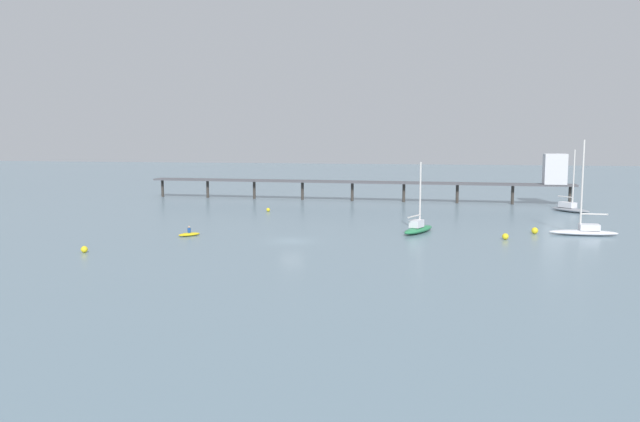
# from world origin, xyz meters

# --- Properties ---
(ground_plane) EXTENTS (400.00, 400.00, 0.00)m
(ground_plane) POSITION_xyz_m (0.00, 0.00, 0.00)
(ground_plane) COLOR slate
(pier) EXTENTS (74.59, 4.79, 8.49)m
(pier) POSITION_xyz_m (14.44, 44.43, 4.39)
(pier) COLOR #4C4C51
(pier) RESTS_ON ground_plane
(sailboat_white) EXTENTS (7.55, 2.14, 10.92)m
(sailboat_white) POSITION_xyz_m (31.99, 10.68, 0.63)
(sailboat_white) COLOR white
(sailboat_white) RESTS_ON ground_plane
(sailboat_gray) EXTENTS (5.86, 6.35, 9.36)m
(sailboat_gray) POSITION_xyz_m (34.63, 34.71, 0.64)
(sailboat_gray) COLOR gray
(sailboat_gray) RESTS_ON ground_plane
(sailboat_green) EXTENTS (4.12, 6.92, 8.32)m
(sailboat_green) POSITION_xyz_m (13.16, 8.73, 0.63)
(sailboat_green) COLOR #287F4C
(sailboat_green) RESTS_ON ground_plane
(dinghy_yellow) EXTENTS (2.59, 2.75, 1.14)m
(dinghy_yellow) POSITION_xyz_m (-12.37, 1.31, 0.21)
(dinghy_yellow) COLOR yellow
(dinghy_yellow) RESTS_ON ground_plane
(mooring_buoy_far) EXTENTS (0.66, 0.66, 0.66)m
(mooring_buoy_far) POSITION_xyz_m (-18.18, -10.71, 0.33)
(mooring_buoy_far) COLOR yellow
(mooring_buoy_far) RESTS_ON ground_plane
(mooring_buoy_near) EXTENTS (0.71, 0.71, 0.71)m
(mooring_buoy_near) POSITION_xyz_m (22.80, 5.57, 0.35)
(mooring_buoy_near) COLOR yellow
(mooring_buoy_near) RESTS_ON ground_plane
(mooring_buoy_outer) EXTENTS (0.56, 0.56, 0.56)m
(mooring_buoy_outer) POSITION_xyz_m (-10.07, 25.98, 0.28)
(mooring_buoy_outer) COLOR yellow
(mooring_buoy_outer) RESTS_ON ground_plane
(mooring_buoy_mid) EXTENTS (0.76, 0.76, 0.76)m
(mooring_buoy_mid) POSITION_xyz_m (26.53, 10.61, 0.38)
(mooring_buoy_mid) COLOR yellow
(mooring_buoy_mid) RESTS_ON ground_plane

